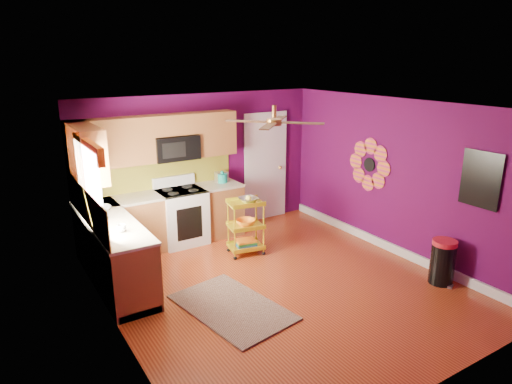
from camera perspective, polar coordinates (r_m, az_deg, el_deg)
ground at (r=6.60m, az=3.04°, el=-11.50°), size 5.00×5.00×0.00m
room_envelope at (r=6.02m, az=3.49°, el=2.40°), size 4.54×5.04×2.52m
lower_cabinets at (r=7.37m, az=-13.88°, el=-5.17°), size 2.81×2.31×0.94m
electric_range at (r=7.92m, az=-9.28°, el=-2.97°), size 0.76×0.66×1.13m
upper_cabinetry at (r=7.36m, az=-14.74°, el=5.82°), size 2.80×2.30×1.26m
left_window at (r=6.07m, az=-20.21°, el=2.51°), size 0.08×1.35×1.08m
panel_door at (r=8.87m, az=1.16°, el=3.04°), size 0.95×0.11×2.15m
right_wall_art at (r=7.32m, az=19.25°, el=2.53°), size 0.04×2.74×1.04m
ceiling_fan at (r=6.04m, az=2.28°, el=8.82°), size 1.01×1.01×0.26m
shag_rug at (r=6.05m, az=-3.04°, el=-14.20°), size 1.22×1.73×0.02m
rolling_cart at (r=7.37m, az=-1.24°, el=-4.05°), size 0.61×0.50×0.99m
trash_can at (r=7.02m, az=22.29°, el=-8.08°), size 0.44×0.44×0.65m
teal_kettle at (r=8.16m, az=-4.26°, el=1.78°), size 0.18×0.18×0.21m
toaster at (r=8.22m, az=-4.34°, el=1.93°), size 0.22×0.15×0.18m
soap_bottle_a at (r=6.62m, az=-18.60°, el=-2.62°), size 0.08×0.08×0.17m
soap_bottle_b at (r=6.66m, az=-18.51°, el=-2.50°), size 0.13×0.13×0.17m
counter_dish at (r=7.06m, az=-18.67°, el=-1.93°), size 0.24×0.24×0.06m
counter_cup at (r=6.12m, az=-16.48°, el=-4.38°), size 0.12×0.12×0.10m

